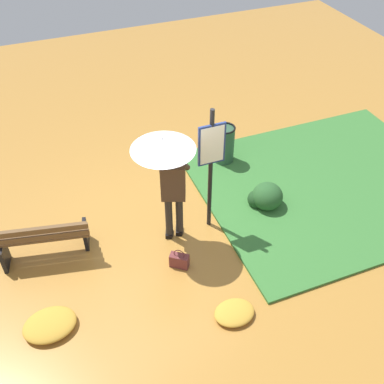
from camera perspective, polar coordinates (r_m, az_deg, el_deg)
The scene contains 10 objects.
ground_plane at distance 8.01m, azimuth -3.27°, elevation -4.46°, with size 18.00×18.00×0.00m, color #B27A33.
grass_verge at distance 9.20m, azimuth 16.59°, elevation 0.94°, with size 4.80×4.00×0.05m.
person_with_umbrella at distance 6.82m, azimuth -3.05°, elevation 3.51°, with size 0.96×0.96×2.04m.
info_sign_post at distance 7.12m, azimuth 2.39°, elevation 4.26°, with size 0.44×0.07×2.30m.
handbag at distance 7.33m, azimuth -1.59°, elevation -8.49°, with size 0.32×0.29×0.37m.
park_bench at distance 7.63m, azimuth -17.89°, elevation -5.52°, with size 1.41×0.64×0.75m.
trash_bin at distance 9.20m, azimuth 4.01°, elevation 5.87°, with size 0.42×0.42×0.83m.
shrub_cluster at distance 8.34m, azimuth 9.09°, elevation -0.59°, with size 0.61×0.55×0.50m.
leaf_pile_near_person at distance 6.98m, azimuth -17.24°, elevation -15.46°, with size 0.75×0.60×0.16m.
leaf_pile_by_bench at distance 6.84m, azimuth 5.28°, elevation -14.68°, with size 0.60×0.48×0.13m.
Camera 1 is at (1.62, 5.38, 5.70)m, focal length 42.97 mm.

